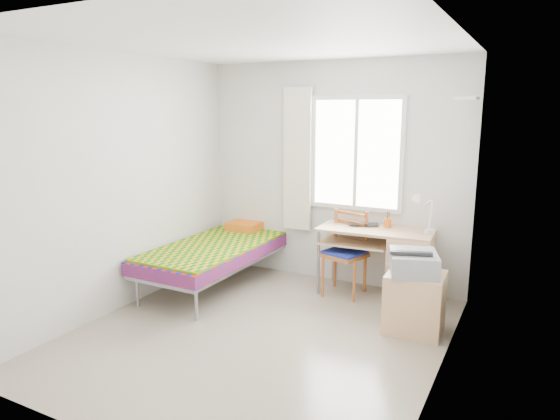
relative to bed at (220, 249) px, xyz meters
The scene contains 17 objects.
floor 1.52m from the bed, 41.91° to the right, with size 3.50×3.50×0.00m, color #BCAD93.
ceiling 2.62m from the bed, 41.91° to the right, with size 3.50×3.50×0.00m, color white.
wall_back 1.59m from the bed, 35.54° to the left, with size 3.20×3.20×0.00m, color silver.
wall_left 1.40m from the bed, 117.83° to the right, with size 3.50×3.50×0.00m, color silver.
wall_right 2.99m from the bed, 19.94° to the right, with size 3.50×3.50×0.00m, color silver.
window 1.93m from the bed, 28.50° to the left, with size 1.10×0.04×1.30m.
curtain 1.41m from the bed, 46.67° to the left, with size 0.35×0.05×1.70m, color white.
floating_shelf 3.13m from the bed, ahead, with size 0.20×0.32×0.03m, color white.
bed is the anchor object (origin of this frame).
desk 2.11m from the bed, 13.12° to the left, with size 1.26×0.63×0.77m.
chair 1.49m from the bed, 16.34° to the left, with size 0.51×0.51×0.94m.
cabinet 2.35m from the bed, ahead, with size 0.54×0.49×0.56m.
printer 2.33m from the bed, ahead, with size 0.55×0.59×0.21m.
laptop 1.70m from the bed, 17.69° to the left, with size 0.33×0.21×0.03m, color black.
pen_cup 1.96m from the bed, 18.44° to the left, with size 0.08×0.08×0.10m, color orange.
task_lamp 2.35m from the bed, 11.27° to the left, with size 0.23×0.33×0.44m.
book 1.64m from the bed, 18.49° to the left, with size 0.16×0.22×0.02m, color gray.
Camera 1 is at (2.18, -3.71, 2.05)m, focal length 32.00 mm.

